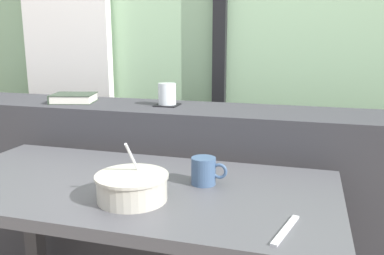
% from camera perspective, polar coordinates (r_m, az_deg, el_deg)
% --- Properties ---
extents(curtain_left_panel, '(0.56, 0.06, 2.50)m').
position_cam_1_polar(curtain_left_panel, '(2.59, -17.33, 14.23)').
color(curtain_left_panel, white).
rests_on(curtain_left_panel, ground).
extents(window_divider_post, '(0.07, 0.05, 2.60)m').
position_cam_1_polar(window_divider_post, '(2.26, 3.98, 16.34)').
color(window_divider_post, black).
rests_on(window_divider_post, ground).
extents(dark_console_ledge, '(2.80, 0.35, 0.86)m').
position_cam_1_polar(dark_console_ledge, '(1.89, -3.08, -9.90)').
color(dark_console_ledge, '#38383D').
rests_on(dark_console_ledge, ground).
extents(breakfast_table, '(1.27, 0.61, 0.71)m').
position_cam_1_polar(breakfast_table, '(1.33, -8.52, -12.24)').
color(breakfast_table, '#414145').
rests_on(breakfast_table, ground).
extents(coaster_square, '(0.10, 0.10, 0.00)m').
position_cam_1_polar(coaster_square, '(1.79, -3.50, 3.18)').
color(coaster_square, black).
rests_on(coaster_square, dark_console_ledge).
extents(juice_glass, '(0.08, 0.08, 0.09)m').
position_cam_1_polar(juice_glass, '(1.79, -3.52, 4.67)').
color(juice_glass, white).
rests_on(juice_glass, coaster_square).
extents(closed_book, '(0.22, 0.20, 0.04)m').
position_cam_1_polar(closed_book, '(1.96, -16.34, 4.01)').
color(closed_book, '#334233').
rests_on(closed_book, dark_console_ledge).
extents(soup_bowl, '(0.20, 0.20, 0.17)m').
position_cam_1_polar(soup_bowl, '(1.15, -8.42, -8.28)').
color(soup_bowl, '#BCB7A8').
rests_on(soup_bowl, breakfast_table).
extents(fork_utensil, '(0.06, 0.17, 0.01)m').
position_cam_1_polar(fork_utensil, '(1.01, 13.03, -13.86)').
color(fork_utensil, silver).
rests_on(fork_utensil, breakfast_table).
extents(ceramic_mug, '(0.11, 0.08, 0.08)m').
position_cam_1_polar(ceramic_mug, '(1.26, 1.73, -6.13)').
color(ceramic_mug, '#3D567A').
rests_on(ceramic_mug, breakfast_table).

